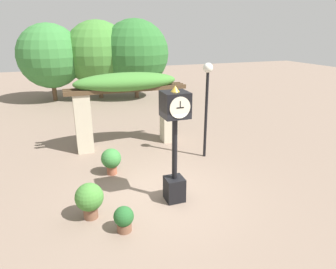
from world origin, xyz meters
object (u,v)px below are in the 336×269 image
Objects in this scene: potted_plant_far_left at (124,218)px; lamp_post at (207,91)px; pedestal_clock at (175,138)px; potted_plant_near_right at (111,160)px; potted_plant_near_left at (89,199)px.

potted_plant_far_left is 5.33m from lamp_post.
potted_plant_near_right is (-1.32, 2.13, -1.30)m from pedestal_clock.
potted_plant_near_left is 1.48× the size of potted_plant_far_left.
pedestal_clock is 5.05× the size of potted_plant_far_left.
potted_plant_near_right is (0.91, 2.19, -0.03)m from potted_plant_near_left.
lamp_post is (3.43, 0.26, 1.92)m from potted_plant_near_right.
potted_plant_far_left is at bearing -94.68° from potted_plant_near_right.
pedestal_clock is at bearing -58.22° from potted_plant_near_right.
potted_plant_near_right is at bearing 85.32° from potted_plant_far_left.
pedestal_clock reaches higher than potted_plant_near_right.
lamp_post reaches higher than potted_plant_near_right.
potted_plant_near_left reaches higher than potted_plant_far_left.
pedestal_clock reaches higher than potted_plant_far_left.
potted_plant_near_left is 2.38m from potted_plant_near_right.
pedestal_clock is at bearing -131.34° from lamp_post.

